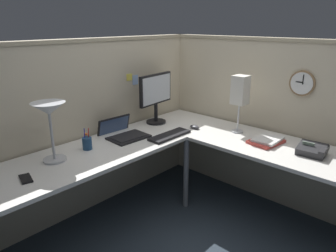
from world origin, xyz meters
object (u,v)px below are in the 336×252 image
book_stack (267,141)px  laptop (122,133)px  desk_lamp_dome (49,114)px  cell_phone (26,179)px  office_phone (313,150)px  desk_lamp_paper (240,92)px  computer_mouse (195,127)px  pen_cup (87,143)px  monitor (156,95)px  wall_clock (302,83)px  keyboard (170,135)px

book_stack → laptop: bearing=124.4°
desk_lamp_dome → cell_phone: (-0.28, -0.13, -0.36)m
office_phone → book_stack: size_ratio=0.71×
cell_phone → desk_lamp_paper: desk_lamp_paper is taller
desk_lamp_dome → office_phone: desk_lamp_dome is taller
computer_mouse → pen_cup: size_ratio=0.58×
monitor → desk_lamp_paper: desk_lamp_paper is taller
laptop → office_phone: 1.60m
office_phone → wall_clock: size_ratio=1.00×
monitor → keyboard: (-0.21, -0.38, -0.28)m
keyboard → desk_lamp_dome: desk_lamp_dome is taller
cell_phone → computer_mouse: bearing=7.2°
computer_mouse → wall_clock: size_ratio=0.47×
cell_phone → book_stack: (1.69, -0.86, 0.02)m
book_stack → office_phone: bearing=-89.3°
monitor → wall_clock: 1.35m
pen_cup → office_phone: 1.78m
computer_mouse → book_stack: bearing=-80.1°
desk_lamp_dome → cell_phone: bearing=-154.3°
keyboard → cell_phone: 1.25m
monitor → keyboard: size_ratio=1.16×
keyboard → desk_lamp_paper: 0.75m
desk_lamp_paper → office_phone: bearing=-96.0°
computer_mouse → cell_phone: size_ratio=0.72×
book_stack → desk_lamp_paper: (0.08, 0.33, 0.36)m
computer_mouse → book_stack: book_stack is taller
office_phone → book_stack: 0.38m
desk_lamp_dome → laptop: bearing=4.5°
laptop → computer_mouse: (0.60, -0.37, -0.01)m
desk_lamp_paper → pen_cup: bearing=150.8°
laptop → office_phone: size_ratio=1.80×
keyboard → desk_lamp_dome: 1.06m
monitor → cell_phone: size_ratio=3.47×
computer_mouse → laptop: bearing=148.7°
cell_phone → keyboard: bearing=6.8°
keyboard → wall_clock: size_ratio=1.95×
desk_lamp_paper → computer_mouse: bearing=119.4°
book_stack → pen_cup: bearing=138.1°
desk_lamp_dome → monitor: bearing=4.7°
keyboard → wall_clock: bearing=-46.7°
laptop → pen_cup: bearing=-173.3°
office_phone → computer_mouse: bearing=96.7°
book_stack → wall_clock: size_ratio=1.40×
pen_cup → book_stack: size_ratio=0.59×
pen_cup → wall_clock: (1.45, -1.12, 0.43)m
desk_lamp_paper → monitor: bearing=112.7°
pen_cup → cell_phone: 0.59m
laptop → computer_mouse: bearing=-31.3°
desk_lamp_dome → wall_clock: bearing=-32.6°
keyboard → desk_lamp_paper: size_ratio=0.81×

